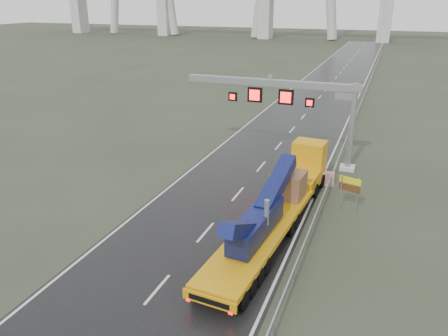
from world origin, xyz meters
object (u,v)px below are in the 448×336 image
at_px(sign_gantry, 294,99).
at_px(heavy_haul_truck, 283,196).
at_px(exit_sign_pair, 349,188).
at_px(striped_barrier, 330,179).

relative_size(sign_gantry, heavy_haul_truck, 0.84).
bearing_deg(sign_gantry, exit_sign_pair, -54.75).
distance_m(exit_sign_pair, striped_barrier, 4.53).
xyz_separation_m(sign_gantry, striped_barrier, (3.90, -3.99, -5.06)).
bearing_deg(sign_gantry, heavy_haul_truck, -80.37).
height_order(exit_sign_pair, striped_barrier, exit_sign_pair).
bearing_deg(heavy_haul_truck, exit_sign_pair, 37.55).
relative_size(exit_sign_pair, striped_barrier, 2.28).
bearing_deg(heavy_haul_truck, sign_gantry, 103.99).
bearing_deg(heavy_haul_truck, striped_barrier, 76.44).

